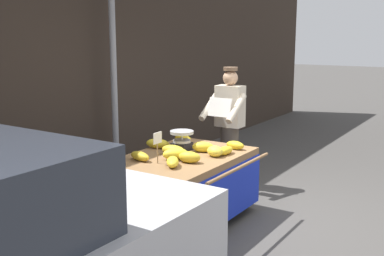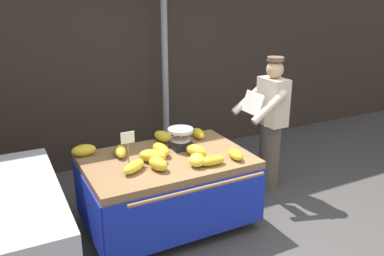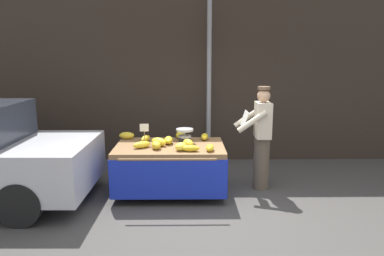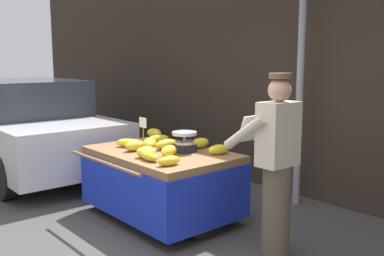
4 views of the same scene
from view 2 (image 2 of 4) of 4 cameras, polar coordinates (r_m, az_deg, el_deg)
name	(u,v)px [view 2 (image 2 of 4)]	position (r m, az deg, el deg)	size (l,w,h in m)	color
ground_plane	(257,252)	(4.23, 9.25, -16.95)	(60.00, 60.00, 0.00)	#423F3D
back_wall	(144,24)	(6.03, -6.84, 14.41)	(16.00, 0.24, 3.99)	#332821
street_pole	(165,52)	(5.73, -3.89, 10.68)	(0.09, 0.09, 3.28)	gray
banana_cart	(167,175)	(4.32, -3.52, -6.72)	(1.74, 1.34, 0.80)	olive
weighing_scale	(181,139)	(4.41, -1.62, -1.52)	(0.28, 0.28, 0.24)	black
price_sign	(128,141)	(4.04, -9.08, -1.78)	(0.14, 0.01, 0.34)	#997A51
banana_bunch_0	(235,154)	(4.20, 6.18, -3.73)	(0.12, 0.24, 0.10)	gold
banana_bunch_1	(163,136)	(4.66, -4.08, -1.20)	(0.15, 0.30, 0.11)	yellow
banana_bunch_2	(212,161)	(4.03, 2.81, -4.65)	(0.12, 0.28, 0.10)	gold
banana_bunch_3	(161,149)	(4.29, -4.43, -3.05)	(0.14, 0.30, 0.12)	gold
banana_bunch_4	(120,151)	(4.32, -10.09, -3.27)	(0.11, 0.29, 0.10)	gold
banana_bunch_5	(197,160)	(4.01, 0.73, -4.55)	(0.16, 0.21, 0.12)	yellow
banana_bunch_6	(84,150)	(4.40, -15.08, -3.05)	(0.15, 0.26, 0.12)	gold
banana_bunch_7	(158,164)	(3.94, -4.81, -5.06)	(0.14, 0.25, 0.12)	gold
banana_bunch_8	(196,151)	(4.24, 0.60, -3.23)	(0.13, 0.26, 0.12)	yellow
banana_bunch_9	(198,134)	(4.75, 0.90, -0.79)	(0.12, 0.25, 0.11)	gold
banana_bunch_10	(153,156)	(4.12, -5.60, -3.94)	(0.15, 0.28, 0.13)	yellow
banana_bunch_11	(134,167)	(3.93, -8.24, -5.46)	(0.12, 0.29, 0.10)	yellow
vendor_person	(270,125)	(5.10, 11.01, 0.47)	(0.58, 0.51, 1.71)	brown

